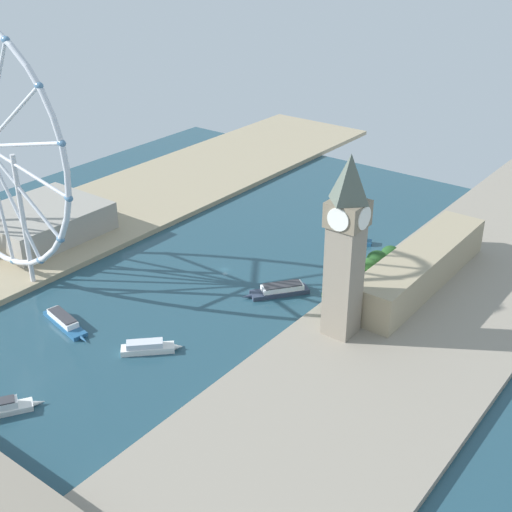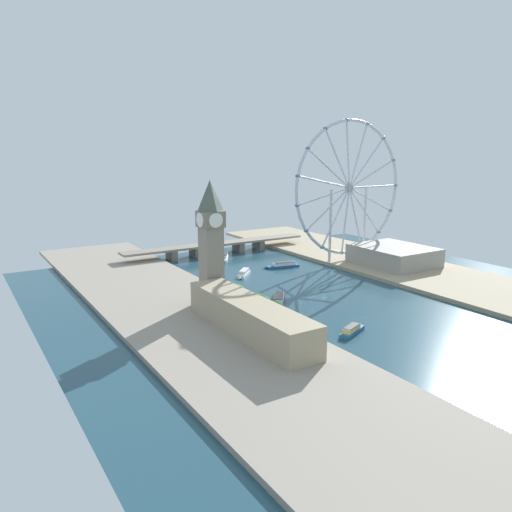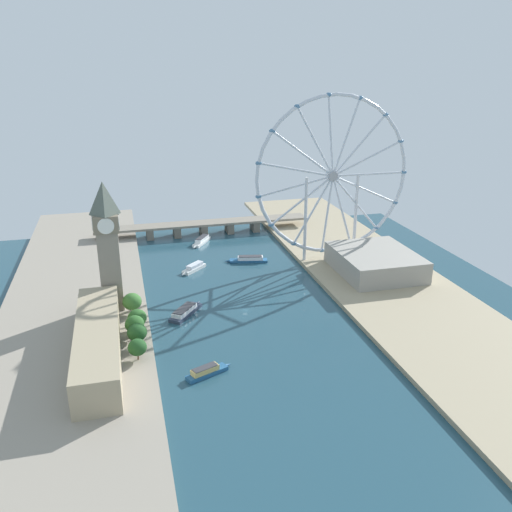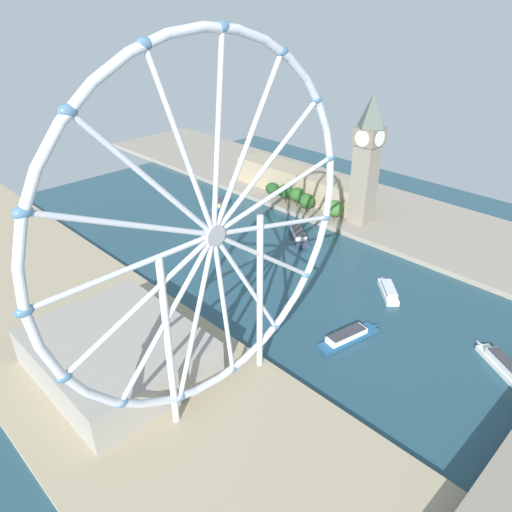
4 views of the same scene
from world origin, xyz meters
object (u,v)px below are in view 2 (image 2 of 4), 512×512
at_px(parliament_block, 249,317).
at_px(tour_boat_1, 283,265).
at_px(tour_boat_3, 279,299).
at_px(tour_boat_4, 244,273).
at_px(clock_tower, 211,240).
at_px(ferris_wheel, 349,189).
at_px(tour_boat_0, 224,257).
at_px(tour_boat_2, 352,330).
at_px(river_bridge, 217,246).
at_px(riverside_hall, 394,255).

xyz_separation_m(parliament_block, tour_boat_1, (112.08, 127.78, -10.04)).
bearing_deg(tour_boat_3, tour_boat_4, 25.11).
height_order(tour_boat_1, tour_boat_3, tour_boat_3).
relative_size(parliament_block, tour_boat_1, 3.06).
bearing_deg(clock_tower, ferris_wheel, 17.49).
xyz_separation_m(tour_boat_0, tour_boat_1, (29.02, -55.22, -0.32)).
xyz_separation_m(clock_tower, tour_boat_0, (75.03, 121.61, -42.67)).
height_order(ferris_wheel, tour_boat_0, ferris_wheel).
relative_size(tour_boat_2, tour_boat_4, 1.19).
relative_size(parliament_block, tour_boat_2, 4.15).
xyz_separation_m(clock_tower, river_bridge, (80.86, 147.35, -37.01)).
relative_size(parliament_block, tour_boat_4, 4.92).
relative_size(riverside_hall, tour_boat_2, 2.53).
xyz_separation_m(ferris_wheel, tour_boat_0, (-91.06, 69.29, -65.44)).
bearing_deg(parliament_block, river_bridge, 66.93).
bearing_deg(tour_boat_2, parliament_block, 131.00).
distance_m(clock_tower, parliament_block, 70.13).
bearing_deg(riverside_hall, parliament_block, -158.70).
relative_size(tour_boat_0, tour_boat_2, 1.11).
distance_m(clock_tower, tour_boat_0, 149.13).
distance_m(tour_boat_1, tour_boat_3, 101.96).
distance_m(parliament_block, tour_boat_3, 69.53).
distance_m(tour_boat_0, tour_boat_4, 65.22).
xyz_separation_m(parliament_block, tour_boat_2, (52.79, -25.87, -10.00)).
relative_size(tour_boat_0, tour_boat_1, 0.82).
relative_size(parliament_block, ferris_wheel, 0.85).
xyz_separation_m(riverside_hall, tour_boat_1, (-83.10, 51.68, -8.83)).
xyz_separation_m(ferris_wheel, tour_boat_2, (-121.33, -139.57, -65.71)).
bearing_deg(clock_tower, tour_boat_2, -62.84).
xyz_separation_m(parliament_block, tour_boat_0, (83.06, 183.00, -9.73)).
bearing_deg(tour_boat_0, riverside_hall, 78.84).
xyz_separation_m(ferris_wheel, riverside_hall, (21.06, -37.61, -56.93)).
relative_size(riverside_hall, tour_boat_1, 1.86).
relative_size(tour_boat_3, tour_boat_4, 1.37).
distance_m(clock_tower, tour_boat_2, 107.05).
bearing_deg(clock_tower, river_bridge, 61.24).
bearing_deg(tour_boat_0, tour_boat_1, 60.20).
bearing_deg(tour_boat_2, ferris_wheel, 26.11).
height_order(tour_boat_2, tour_boat_4, tour_boat_4).
bearing_deg(parliament_block, ferris_wheel, 33.15).
relative_size(ferris_wheel, river_bridge, 0.65).
relative_size(tour_boat_2, tour_boat_3, 0.86).
xyz_separation_m(parliament_block, tour_boat_4, (67.12, 119.75, -9.91)).
distance_m(parliament_block, ferris_wheel, 215.29).
height_order(ferris_wheel, tour_boat_2, ferris_wheel).
height_order(parliament_block, river_bridge, parliament_block).
distance_m(ferris_wheel, tour_boat_4, 125.66).
distance_m(tour_boat_1, tour_boat_4, 45.67).
bearing_deg(riverside_hall, tour_boat_3, -168.17).
distance_m(clock_tower, river_bridge, 172.10).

